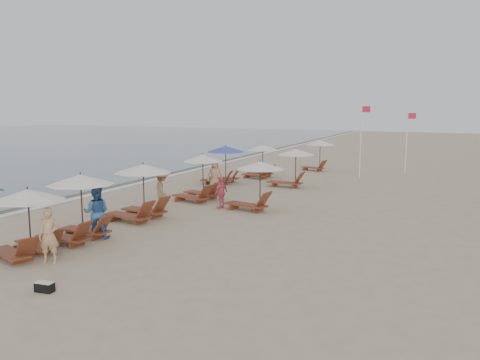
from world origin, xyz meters
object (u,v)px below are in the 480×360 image
at_px(lounger_station_4, 223,164).
at_px(inland_station_0, 254,181).
at_px(inland_station_1, 291,164).
at_px(beachgoer_mid_b, 162,190).
at_px(lounger_station_1, 77,207).
at_px(beachgoer_mid_a, 96,212).
at_px(flag_pole_near, 361,137).
at_px(lounger_station_0, 25,221).
at_px(lounger_station_3, 198,180).
at_px(beachgoer_near, 49,236).
at_px(lounger_station_5, 260,160).
at_px(beachgoer_far_a, 221,193).
at_px(lounger_station_2, 139,192).
at_px(inland_station_2, 318,150).
at_px(beachgoer_far_b, 215,175).
at_px(duffel_bag, 45,287).

bearing_deg(lounger_station_4, inland_station_0, -53.95).
xyz_separation_m(inland_station_1, beachgoer_mid_b, (-3.40, -8.47, -0.44)).
height_order(lounger_station_1, beachgoer_mid_a, lounger_station_1).
bearing_deg(flag_pole_near, lounger_station_0, -105.91).
bearing_deg(flag_pole_near, beachgoer_mid_b, -114.26).
xyz_separation_m(lounger_station_3, inland_station_1, (2.92, 5.87, 0.29)).
bearing_deg(lounger_station_0, lounger_station_3, 87.82).
distance_m(lounger_station_3, beachgoer_mid_b, 2.65).
relative_size(beachgoer_mid_a, beachgoer_mid_b, 1.06).
bearing_deg(beachgoer_near, lounger_station_5, 66.30).
distance_m(inland_station_0, beachgoer_far_a, 1.65).
bearing_deg(beachgoer_near, inland_station_1, 56.26).
xyz_separation_m(lounger_station_3, beachgoer_near, (0.75, -10.71, -0.19)).
distance_m(inland_station_1, flag_pole_near, 6.52).
bearing_deg(lounger_station_4, beachgoer_far_a, -64.56).
bearing_deg(lounger_station_2, beachgoer_near, -81.00).
bearing_deg(lounger_station_4, inland_station_2, 65.91).
relative_size(lounger_station_1, inland_station_1, 0.94).
bearing_deg(lounger_station_4, beachgoer_mid_b, -84.10).
relative_size(beachgoer_far_b, flag_pole_near, 0.36).
relative_size(beachgoer_near, beachgoer_mid_b, 0.95).
bearing_deg(lounger_station_5, lounger_station_1, -90.20).
xyz_separation_m(lounger_station_1, inland_station_2, (2.55, 22.17, 0.28)).
xyz_separation_m(lounger_station_1, flag_pole_near, (6.06, 19.96, 1.48)).
bearing_deg(lounger_station_4, beachgoer_near, -82.72).
xyz_separation_m(beachgoer_mid_b, flag_pole_near, (6.36, 14.11, 1.80)).
relative_size(beachgoer_mid_a, beachgoer_far_a, 1.27).
relative_size(lounger_station_2, duffel_bag, 5.53).
bearing_deg(flag_pole_near, duffel_bag, -98.24).
bearing_deg(lounger_station_1, beachgoer_near, -67.55).
bearing_deg(beachgoer_far_a, inland_station_0, 109.80).
xyz_separation_m(lounger_station_2, beachgoer_far_b, (-0.31, 7.61, -0.27)).
distance_m(lounger_station_0, lounger_station_5, 19.17).
relative_size(inland_station_1, beachgoer_mid_b, 1.54).
bearing_deg(beachgoer_far_a, lounger_station_5, -159.22).
xyz_separation_m(lounger_station_4, beachgoer_mid_a, (1.49, -13.35, -0.25)).
xyz_separation_m(lounger_station_1, lounger_station_5, (0.06, 17.09, -0.06)).
xyz_separation_m(beachgoer_mid_b, beachgoer_far_a, (2.41, 1.26, -0.14)).
xyz_separation_m(lounger_station_2, inland_station_0, (3.63, 3.74, 0.19)).
bearing_deg(flag_pole_near, lounger_station_2, -110.39).
height_order(lounger_station_0, beachgoer_far_a, lounger_station_0).
height_order(beachgoer_far_a, duffel_bag, beachgoer_far_a).
xyz_separation_m(lounger_station_2, duffel_bag, (2.58, -7.77, -1.02)).
relative_size(lounger_station_3, beachgoer_mid_b, 1.43).
bearing_deg(beachgoer_near, lounger_station_3, 67.73).
bearing_deg(beachgoer_far_b, lounger_station_5, 47.93).
height_order(inland_station_2, duffel_bag, inland_station_2).
bearing_deg(beachgoer_mid_b, beachgoer_far_a, -109.46).
distance_m(lounger_station_3, beachgoer_near, 10.73).
bearing_deg(beachgoer_far_a, lounger_station_1, -7.40).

